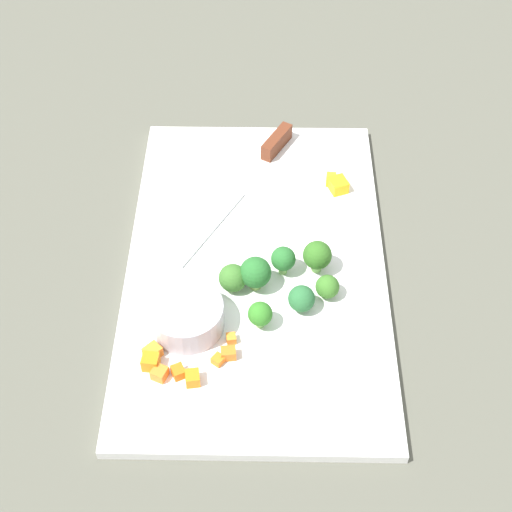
# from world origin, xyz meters

# --- Properties ---
(ground_plane) EXTENTS (4.00, 4.00, 0.00)m
(ground_plane) POSITION_xyz_m (0.00, 0.00, 0.00)
(ground_plane) COLOR #535347
(cutting_board) EXTENTS (0.50, 0.30, 0.01)m
(cutting_board) POSITION_xyz_m (0.00, 0.00, 0.01)
(cutting_board) COLOR white
(cutting_board) RESTS_ON ground_plane
(prep_bowl) EXTENTS (0.08, 0.08, 0.03)m
(prep_bowl) POSITION_xyz_m (0.09, -0.07, 0.03)
(prep_bowl) COLOR #B5B4C3
(prep_bowl) RESTS_ON cutting_board
(chef_knife) EXTENTS (0.25, 0.15, 0.02)m
(chef_knife) POSITION_xyz_m (-0.16, -0.00, 0.02)
(chef_knife) COLOR silver
(chef_knife) RESTS_ON cutting_board
(carrot_dice_0) EXTENTS (0.02, 0.02, 0.02)m
(carrot_dice_0) POSITION_xyz_m (0.15, -0.11, 0.02)
(carrot_dice_0) COLOR orange
(carrot_dice_0) RESTS_ON cutting_board
(carrot_dice_1) EXTENTS (0.02, 0.02, 0.01)m
(carrot_dice_1) POSITION_xyz_m (0.17, -0.06, 0.02)
(carrot_dice_1) COLOR orange
(carrot_dice_1) RESTS_ON cutting_board
(carrot_dice_2) EXTENTS (0.02, 0.02, 0.01)m
(carrot_dice_2) POSITION_xyz_m (0.16, -0.10, 0.02)
(carrot_dice_2) COLOR orange
(carrot_dice_2) RESTS_ON cutting_board
(carrot_dice_3) EXTENTS (0.01, 0.02, 0.01)m
(carrot_dice_3) POSITION_xyz_m (0.14, -0.03, 0.02)
(carrot_dice_3) COLOR orange
(carrot_dice_3) RESTS_ON cutting_board
(carrot_dice_4) EXTENTS (0.01, 0.01, 0.01)m
(carrot_dice_4) POSITION_xyz_m (0.11, -0.03, 0.02)
(carrot_dice_4) COLOR orange
(carrot_dice_4) RESTS_ON cutting_board
(carrot_dice_5) EXTENTS (0.02, 0.02, 0.01)m
(carrot_dice_5) POSITION_xyz_m (0.16, -0.08, 0.02)
(carrot_dice_5) COLOR orange
(carrot_dice_5) RESTS_ON cutting_board
(carrot_dice_6) EXTENTS (0.02, 0.02, 0.01)m
(carrot_dice_6) POSITION_xyz_m (0.14, -0.04, 0.02)
(carrot_dice_6) COLOR orange
(carrot_dice_6) RESTS_ON cutting_board
(carrot_dice_7) EXTENTS (0.02, 0.02, 0.01)m
(carrot_dice_7) POSITION_xyz_m (0.13, -0.11, 0.02)
(carrot_dice_7) COLOR orange
(carrot_dice_7) RESTS_ON cutting_board
(pepper_dice_0) EXTENTS (0.02, 0.01, 0.01)m
(pepper_dice_0) POSITION_xyz_m (-0.14, 0.09, 0.02)
(pepper_dice_0) COLOR yellow
(pepper_dice_0) RESTS_ON cutting_board
(pepper_dice_1) EXTENTS (0.03, 0.03, 0.02)m
(pepper_dice_1) POSITION_xyz_m (-0.12, 0.10, 0.02)
(pepper_dice_1) COLOR yellow
(pepper_dice_1) RESTS_ON cutting_board
(broccoli_floret_0) EXTENTS (0.03, 0.03, 0.04)m
(broccoli_floret_0) POSITION_xyz_m (0.01, 0.07, 0.04)
(broccoli_floret_0) COLOR #80B85D
(broccoli_floret_0) RESTS_ON cutting_board
(broccoli_floret_1) EXTENTS (0.03, 0.03, 0.04)m
(broccoli_floret_1) POSITION_xyz_m (0.02, 0.03, 0.03)
(broccoli_floret_1) COLOR #7FB15C
(broccoli_floret_1) RESTS_ON cutting_board
(broccoli_floret_2) EXTENTS (0.03, 0.03, 0.03)m
(broccoli_floret_2) POSITION_xyz_m (0.04, -0.03, 0.03)
(broccoli_floret_2) COLOR #96B35A
(broccoli_floret_2) RESTS_ON cutting_board
(broccoli_floret_3) EXTENTS (0.04, 0.04, 0.04)m
(broccoli_floret_3) POSITION_xyz_m (0.04, 0.00, 0.04)
(broccoli_floret_3) COLOR #8BB155
(broccoli_floret_3) RESTS_ON cutting_board
(broccoli_floret_4) EXTENTS (0.03, 0.03, 0.03)m
(broccoli_floret_4) POSITION_xyz_m (0.09, 0.01, 0.03)
(broccoli_floret_4) COLOR #82B55F
(broccoli_floret_4) RESTS_ON cutting_board
(broccoli_floret_5) EXTENTS (0.03, 0.03, 0.03)m
(broccoli_floret_5) POSITION_xyz_m (0.07, 0.05, 0.03)
(broccoli_floret_5) COLOR #7FB766
(broccoli_floret_5) RESTS_ON cutting_board
(broccoli_floret_6) EXTENTS (0.03, 0.03, 0.03)m
(broccoli_floret_6) POSITION_xyz_m (0.05, 0.08, 0.03)
(broccoli_floret_6) COLOR #83C16B
(broccoli_floret_6) RESTS_ON cutting_board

